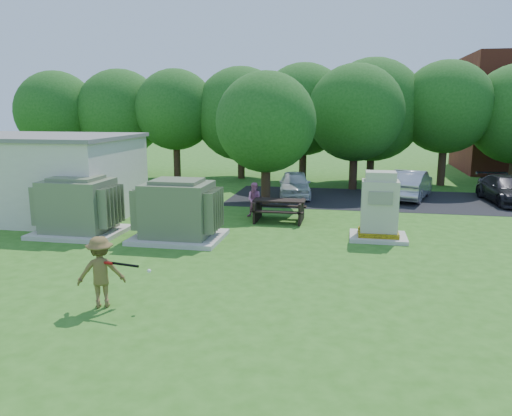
% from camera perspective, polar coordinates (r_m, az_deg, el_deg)
% --- Properties ---
extents(ground, '(120.00, 120.00, 0.00)m').
position_cam_1_polar(ground, '(12.45, -3.58, -9.49)').
color(ground, '#2D6619').
rests_on(ground, ground).
extents(service_building, '(10.00, 5.00, 3.20)m').
position_cam_1_polar(service_building, '(23.15, -26.24, 3.21)').
color(service_building, beige).
rests_on(service_building, ground).
extents(service_building_roof, '(10.20, 5.20, 0.15)m').
position_cam_1_polar(service_building_roof, '(23.01, -26.61, 7.34)').
color(service_building_roof, slate).
rests_on(service_building_roof, service_building).
extents(parking_strip, '(20.00, 6.00, 0.01)m').
position_cam_1_polar(parking_strip, '(25.45, 19.97, 0.71)').
color(parking_strip, '#232326').
rests_on(parking_strip, ground).
extents(transformer_left, '(3.00, 2.40, 2.07)m').
position_cam_1_polar(transformer_left, '(18.70, -19.64, 0.06)').
color(transformer_left, beige).
rests_on(transformer_left, ground).
extents(transformer_right, '(3.00, 2.40, 2.07)m').
position_cam_1_polar(transformer_right, '(17.12, -8.91, -0.40)').
color(transformer_right, beige).
rests_on(transformer_right, ground).
extents(generator_cabinet, '(1.91, 1.57, 2.33)m').
position_cam_1_polar(generator_cabinet, '(17.48, 13.90, -0.19)').
color(generator_cabinet, beige).
rests_on(generator_cabinet, ground).
extents(picnic_table, '(2.03, 1.52, 0.87)m').
position_cam_1_polar(picnic_table, '(19.73, 2.67, 0.03)').
color(picnic_table, black).
rests_on(picnic_table, ground).
extents(batter, '(1.21, 0.97, 1.64)m').
position_cam_1_polar(batter, '(11.80, -17.31, -6.98)').
color(batter, brown).
rests_on(batter, ground).
extents(person_at_picnic, '(0.73, 0.59, 1.43)m').
position_cam_1_polar(person_at_picnic, '(20.42, -0.09, 0.93)').
color(person_at_picnic, '#CD6C9B').
rests_on(person_at_picnic, ground).
extents(car_white, '(2.05, 3.97, 1.29)m').
position_cam_1_polar(car_white, '(25.18, 4.45, 2.73)').
color(car_white, white).
rests_on(car_white, ground).
extents(car_silver_a, '(2.65, 4.59, 1.43)m').
position_cam_1_polar(car_silver_a, '(25.73, 17.23, 2.60)').
color(car_silver_a, '#AAAAAF').
rests_on(car_silver_a, ground).
extents(car_dark, '(2.20, 4.50, 1.26)m').
position_cam_1_polar(car_dark, '(26.33, 26.71, 1.89)').
color(car_dark, black).
rests_on(car_dark, ground).
extents(batting_equipment, '(1.00, 0.44, 0.30)m').
position_cam_1_polar(batting_equipment, '(11.41, -14.90, -6.33)').
color(batting_equipment, black).
rests_on(batting_equipment, ground).
extents(tree_row, '(41.30, 13.30, 7.30)m').
position_cam_1_polar(tree_row, '(29.77, 8.84, 10.75)').
color(tree_row, '#47301E').
rests_on(tree_row, ground).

